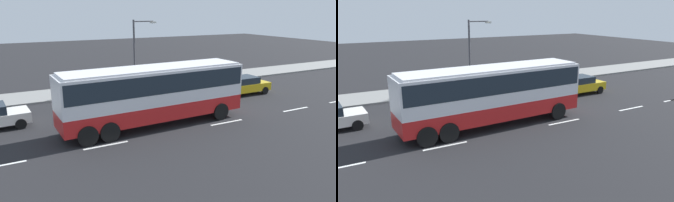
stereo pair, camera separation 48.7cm
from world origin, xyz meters
TOP-DOWN VIEW (x-y plane):
  - ground_plane at (0.00, 0.00)m, footprint 120.00×120.00m
  - sidewalk_curb at (0.00, 9.93)m, footprint 80.00×4.00m
  - lane_centreline at (0.92, -2.11)m, footprint 39.78×0.16m
  - coach_bus at (1.49, -0.40)m, footprint 11.55×3.00m
  - car_yellow_taxi at (11.32, 3.11)m, footprint 4.56×1.98m
  - pedestrian_near_curb at (-1.03, 8.62)m, footprint 0.32×0.32m
  - pedestrian_at_crossing at (1.20, 9.18)m, footprint 0.32×0.32m
  - street_lamp at (4.16, 8.55)m, footprint 2.13×0.24m

SIDE VIEW (x-z plane):
  - ground_plane at x=0.00m, z-range 0.00..0.00m
  - lane_centreline at x=0.92m, z-range 0.00..0.01m
  - sidewalk_curb at x=0.00m, z-range 0.00..0.15m
  - car_yellow_taxi at x=11.32m, z-range 0.05..1.54m
  - pedestrian_at_crossing at x=1.20m, z-range 0.25..1.76m
  - pedestrian_near_curb at x=-1.03m, z-range 0.27..1.91m
  - coach_bus at x=1.49m, z-range 0.43..4.03m
  - street_lamp at x=4.16m, z-range 0.69..6.60m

